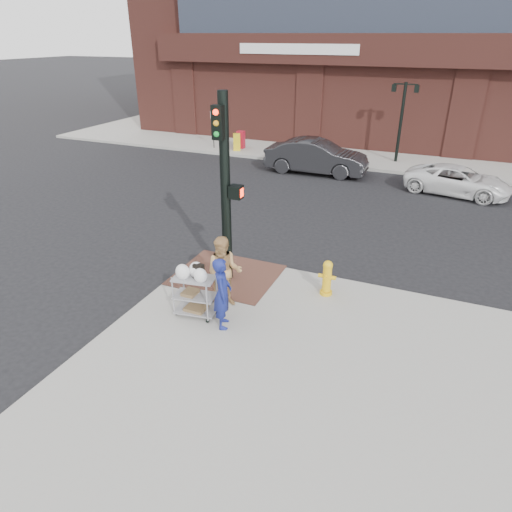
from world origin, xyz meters
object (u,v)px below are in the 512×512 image
at_px(minivan_white, 458,181).
at_px(fire_hydrant, 327,277).
at_px(woman_blue, 222,293).
at_px(utility_cart, 195,292).
at_px(lamp_post, 402,114).
at_px(traffic_signal_pole, 226,186).
at_px(pedestrian_tan, 224,272).
at_px(sedan_dark, 316,157).

bearing_deg(minivan_white, fire_hydrant, 175.69).
xyz_separation_m(woman_blue, utility_cart, (-0.82, 0.15, -0.25)).
bearing_deg(lamp_post, traffic_signal_pole, -99.24).
bearing_deg(pedestrian_tan, fire_hydrant, 14.31).
bearing_deg(woman_blue, minivan_white, -43.96).
relative_size(woman_blue, sedan_dark, 0.35).
bearing_deg(utility_cart, pedestrian_tan, 57.76).
height_order(traffic_signal_pole, sedan_dark, traffic_signal_pole).
distance_m(pedestrian_tan, sedan_dark, 13.18).
relative_size(sedan_dark, minivan_white, 1.15).
height_order(traffic_signal_pole, utility_cart, traffic_signal_pole).
distance_m(sedan_dark, minivan_white, 6.67).
bearing_deg(lamp_post, woman_blue, -95.12).
height_order(pedestrian_tan, minivan_white, pedestrian_tan).
bearing_deg(pedestrian_tan, utility_cart, -141.92).
xyz_separation_m(minivan_white, fire_hydrant, (-2.88, -10.78, 0.04)).
bearing_deg(fire_hydrant, minivan_white, 75.05).
bearing_deg(woman_blue, fire_hydrant, -62.25).
height_order(woman_blue, minivan_white, woman_blue).
relative_size(woman_blue, minivan_white, 0.40).
relative_size(pedestrian_tan, utility_cart, 1.34).
distance_m(traffic_signal_pole, pedestrian_tan, 2.24).
xyz_separation_m(lamp_post, fire_hydrant, (0.28, -15.00, -1.97)).
height_order(sedan_dark, utility_cart, sedan_dark).
xyz_separation_m(pedestrian_tan, fire_hydrant, (2.22, 1.50, -0.42)).
relative_size(traffic_signal_pole, pedestrian_tan, 2.72).
bearing_deg(lamp_post, pedestrian_tan, -96.70).
distance_m(woman_blue, pedestrian_tan, 0.93).
distance_m(utility_cart, fire_hydrant, 3.45).
bearing_deg(lamp_post, sedan_dark, -135.41).
bearing_deg(fire_hydrant, pedestrian_tan, -146.01).
bearing_deg(woman_blue, sedan_dark, -16.45).
xyz_separation_m(lamp_post, traffic_signal_pole, (-2.48, -15.23, 0.21)).
distance_m(pedestrian_tan, fire_hydrant, 2.71).
bearing_deg(lamp_post, utility_cart, -97.88).
xyz_separation_m(lamp_post, utility_cart, (-2.38, -17.20, -1.85)).
xyz_separation_m(sedan_dark, fire_hydrant, (3.74, -11.59, -0.18)).
xyz_separation_m(sedan_dark, minivan_white, (6.61, -0.81, -0.22)).
distance_m(minivan_white, fire_hydrant, 11.16).
height_order(lamp_post, minivan_white, lamp_post).
relative_size(sedan_dark, utility_cart, 3.66).
xyz_separation_m(lamp_post, pedestrian_tan, (-1.94, -16.50, -1.55)).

